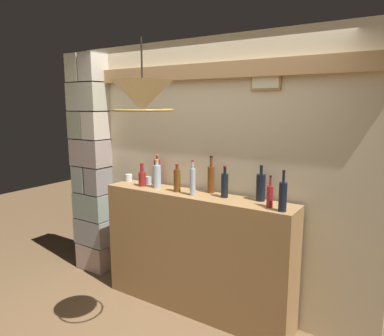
# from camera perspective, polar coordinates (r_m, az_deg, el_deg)

# --- Properties ---
(panelled_rear_partition) EXTENTS (3.18, 0.15, 2.56)m
(panelled_rear_partition) POSITION_cam_1_polar(r_m,az_deg,el_deg) (3.44, 2.66, -0.08)
(panelled_rear_partition) COLOR beige
(panelled_rear_partition) RESTS_ON ground
(stone_pillar) EXTENTS (0.45, 0.31, 2.50)m
(stone_pillar) POSITION_cam_1_polar(r_m,az_deg,el_deg) (4.29, -15.58, 0.32)
(stone_pillar) COLOR #C0A69D
(stone_pillar) RESTS_ON ground
(bar_shelf_unit) EXTENTS (1.90, 0.34, 1.15)m
(bar_shelf_unit) POSITION_cam_1_polar(r_m,az_deg,el_deg) (3.46, 0.46, -13.42)
(bar_shelf_unit) COLOR #9E7547
(bar_shelf_unit) RESTS_ON ground
(liquor_bottle_gin) EXTENTS (0.05, 0.05, 0.26)m
(liquor_bottle_gin) POSITION_cam_1_polar(r_m,az_deg,el_deg) (2.91, 12.37, -4.37)
(liquor_bottle_gin) COLOR maroon
(liquor_bottle_gin) RESTS_ON bar_shelf_unit
(liquor_bottle_mezcal) EXTENTS (0.05, 0.05, 0.32)m
(liquor_bottle_mezcal) POSITION_cam_1_polar(r_m,az_deg,el_deg) (3.20, 0.11, -2.13)
(liquor_bottle_mezcal) COLOR #AAB5C2
(liquor_bottle_mezcal) RESTS_ON bar_shelf_unit
(liquor_bottle_sherry) EXTENTS (0.07, 0.07, 0.26)m
(liquor_bottle_sherry) POSITION_cam_1_polar(r_m,az_deg,el_deg) (3.34, -2.40, -1.93)
(liquor_bottle_sherry) COLOR brown
(liquor_bottle_sherry) RESTS_ON bar_shelf_unit
(liquor_bottle_vodka) EXTENTS (0.08, 0.08, 0.28)m
(liquor_bottle_vodka) POSITION_cam_1_polar(r_m,az_deg,el_deg) (3.51, -5.62, -1.27)
(liquor_bottle_vodka) COLOR #A4BCC9
(liquor_bottle_vodka) RESTS_ON bar_shelf_unit
(liquor_bottle_whiskey) EXTENTS (0.08, 0.08, 0.31)m
(liquor_bottle_whiskey) POSITION_cam_1_polar(r_m,az_deg,el_deg) (3.08, 10.94, -3.00)
(liquor_bottle_whiskey) COLOR black
(liquor_bottle_whiskey) RESTS_ON bar_shelf_unit
(liquor_bottle_rye) EXTENTS (0.07, 0.07, 0.23)m
(liquor_bottle_rye) POSITION_cam_1_polar(r_m,az_deg,el_deg) (3.61, -7.99, -1.55)
(liquor_bottle_rye) COLOR maroon
(liquor_bottle_rye) RESTS_ON bar_shelf_unit
(liquor_bottle_amaro) EXTENTS (0.06, 0.06, 0.29)m
(liquor_bottle_amaro) POSITION_cam_1_polar(r_m,az_deg,el_deg) (3.15, 5.25, -2.67)
(liquor_bottle_amaro) COLOR black
(liquor_bottle_amaro) RESTS_ON bar_shelf_unit
(liquor_bottle_brandy) EXTENTS (0.06, 0.06, 0.32)m
(liquor_bottle_brandy) POSITION_cam_1_polar(r_m,az_deg,el_deg) (2.81, 14.33, -4.38)
(liquor_bottle_brandy) COLOR black
(liquor_bottle_brandy) RESTS_ON bar_shelf_unit
(liquor_bottle_vermouth) EXTENTS (0.07, 0.07, 0.32)m
(liquor_bottle_vermouth) POSITION_cam_1_polar(r_m,az_deg,el_deg) (3.64, -5.57, -0.63)
(liquor_bottle_vermouth) COLOR maroon
(liquor_bottle_vermouth) RESTS_ON bar_shelf_unit
(liquor_bottle_port) EXTENTS (0.06, 0.06, 0.35)m
(liquor_bottle_port) POSITION_cam_1_polar(r_m,az_deg,el_deg) (3.30, 3.07, -1.70)
(liquor_bottle_port) COLOR brown
(liquor_bottle_port) RESTS_ON bar_shelf_unit
(glass_tumbler_rocks) EXTENTS (0.08, 0.08, 0.08)m
(glass_tumbler_rocks) POSITION_cam_1_polar(r_m,az_deg,el_deg) (3.87, -10.10, -1.54)
(glass_tumbler_rocks) COLOR silver
(glass_tumbler_rocks) RESTS_ON bar_shelf_unit
(glass_tumbler_highball) EXTENTS (0.07, 0.07, 0.08)m
(glass_tumbler_highball) POSITION_cam_1_polar(r_m,az_deg,el_deg) (3.69, -6.97, -1.98)
(glass_tumbler_highball) COLOR silver
(glass_tumbler_highball) RESTS_ON bar_shelf_unit
(pendant_lamp) EXTENTS (0.42, 0.42, 0.48)m
(pendant_lamp) POSITION_cam_1_polar(r_m,az_deg,el_deg) (2.46, -7.92, 11.22)
(pendant_lamp) COLOR beige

